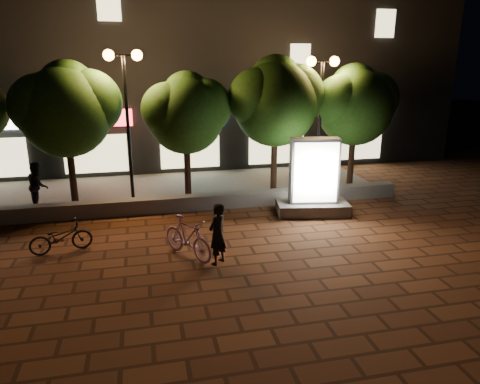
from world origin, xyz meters
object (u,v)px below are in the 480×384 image
object	(u,v)px
tree_right	(276,99)
pedestrian	(38,185)
tree_left	(67,106)
scooter_parked	(61,237)
tree_far_right	(356,102)
scooter_pink	(188,237)
tree_mid	(187,110)
street_lamp_right	(321,89)
street_lamp_left	(125,88)
rider	(217,234)
ad_kiosk	(313,184)

from	to	relation	value
tree_right	pedestrian	world-z (taller)	tree_right
tree_left	scooter_parked	bearing A→B (deg)	-88.51
tree_far_right	scooter_parked	distance (m)	11.58
scooter_pink	scooter_parked	world-z (taller)	scooter_pink
scooter_pink	scooter_parked	bearing A→B (deg)	128.69
scooter_pink	scooter_parked	xyz separation A→B (m)	(-3.26, 1.06, -0.13)
tree_mid	street_lamp_right	world-z (taller)	street_lamp_right
scooter_pink	pedestrian	size ratio (longest dim) A/B	1.11
scooter_pink	scooter_parked	distance (m)	3.43
street_lamp_left	street_lamp_right	world-z (taller)	street_lamp_left
tree_mid	scooter_pink	xyz separation A→B (m)	(-0.63, -5.24, -2.67)
tree_far_right	street_lamp_left	size ratio (longest dim) A/B	0.92
rider	tree_right	bearing A→B (deg)	-163.12
scooter_pink	scooter_parked	size ratio (longest dim) A/B	1.14
tree_right	street_lamp_right	distance (m)	1.70
rider	pedestrian	xyz separation A→B (m)	(-5.17, 5.33, 0.10)
tree_mid	ad_kiosk	size ratio (longest dim) A/B	1.77
tree_mid	tree_far_right	bearing A→B (deg)	0.00
rider	scooter_parked	size ratio (longest dim) A/B	1.00
tree_right	ad_kiosk	size ratio (longest dim) A/B	1.99
ad_kiosk	pedestrian	distance (m)	9.20
tree_mid	ad_kiosk	xyz separation A→B (m)	(3.80, -2.73, -2.19)
tree_left	pedestrian	distance (m)	2.82
pedestrian	tree_left	bearing A→B (deg)	-77.89
ad_kiosk	tree_mid	bearing A→B (deg)	144.31
tree_mid	pedestrian	world-z (taller)	tree_mid
street_lamp_left	ad_kiosk	bearing A→B (deg)	-22.85
tree_left	tree_right	size ratio (longest dim) A/B	0.97
scooter_parked	pedestrian	bearing A→B (deg)	4.98
tree_left	street_lamp_right	xyz separation A→B (m)	(8.95, -0.26, 0.45)
scooter_parked	tree_mid	bearing A→B (deg)	-56.18
tree_left	tree_mid	world-z (taller)	tree_left
street_lamp_left	scooter_parked	bearing A→B (deg)	-115.15
tree_far_right	rider	size ratio (longest dim) A/B	3.01
ad_kiosk	scooter_parked	distance (m)	7.84
tree_left	ad_kiosk	size ratio (longest dim) A/B	1.92
tree_right	scooter_pink	distance (m)	7.21
scooter_parked	street_lamp_right	bearing A→B (deg)	-79.34
rider	tree_mid	bearing A→B (deg)	-133.20
tree_left	scooter_parked	size ratio (longest dim) A/B	3.08
tree_left	street_lamp_left	distance (m)	2.05
tree_left	ad_kiosk	xyz separation A→B (m)	(7.79, -2.73, -2.42)
tree_left	street_lamp_left	size ratio (longest dim) A/B	0.94
tree_far_right	tree_mid	bearing A→B (deg)	-180.00
street_lamp_right	scooter_pink	size ratio (longest dim) A/B	2.74
scooter_parked	pedestrian	xyz separation A→B (m)	(-1.23, 3.73, 0.48)
tree_mid	scooter_parked	size ratio (longest dim) A/B	2.83
tree_far_right	street_lamp_left	world-z (taller)	street_lamp_left
tree_right	street_lamp_right	size ratio (longest dim) A/B	1.02
street_lamp_left	pedestrian	world-z (taller)	street_lamp_left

